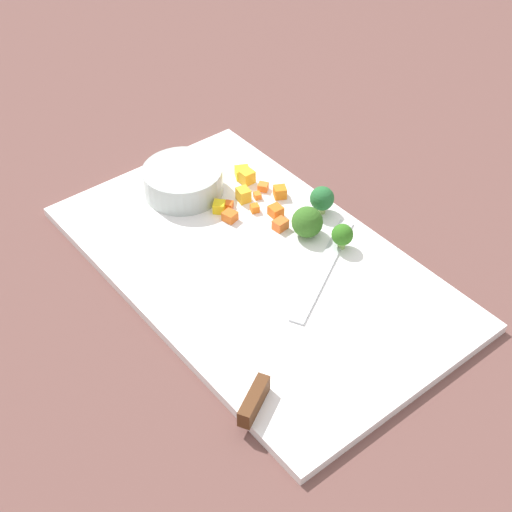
% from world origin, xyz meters
% --- Properties ---
extents(ground_plane, '(4.00, 4.00, 0.00)m').
position_xyz_m(ground_plane, '(0.00, 0.00, 0.00)').
color(ground_plane, brown).
extents(cutting_board, '(0.52, 0.31, 0.01)m').
position_xyz_m(cutting_board, '(0.00, 0.00, 0.01)').
color(cutting_board, white).
rests_on(cutting_board, ground_plane).
extents(prep_bowl, '(0.11, 0.11, 0.04)m').
position_xyz_m(prep_bowl, '(0.17, -0.01, 0.03)').
color(prep_bowl, '#B4BFBA').
rests_on(prep_bowl, cutting_board).
extents(chef_knife, '(0.18, 0.31, 0.02)m').
position_xyz_m(chef_knife, '(-0.13, 0.06, 0.02)').
color(chef_knife, silver).
rests_on(chef_knife, cutting_board).
extents(carrot_dice_0, '(0.02, 0.02, 0.01)m').
position_xyz_m(carrot_dice_0, '(0.11, -0.10, 0.02)').
color(carrot_dice_0, orange).
rests_on(carrot_dice_0, cutting_board).
extents(carrot_dice_1, '(0.01, 0.01, 0.01)m').
position_xyz_m(carrot_dice_1, '(0.08, -0.06, 0.02)').
color(carrot_dice_1, orange).
rests_on(carrot_dice_1, cutting_board).
extents(carrot_dice_2, '(0.02, 0.02, 0.01)m').
position_xyz_m(carrot_dice_2, '(0.08, -0.02, 0.02)').
color(carrot_dice_2, orange).
rests_on(carrot_dice_2, cutting_board).
extents(carrot_dice_3, '(0.01, 0.01, 0.01)m').
position_xyz_m(carrot_dice_3, '(0.10, -0.08, 0.02)').
color(carrot_dice_3, orange).
rests_on(carrot_dice_3, cutting_board).
extents(carrot_dice_4, '(0.02, 0.02, 0.01)m').
position_xyz_m(carrot_dice_4, '(0.06, -0.08, 0.02)').
color(carrot_dice_4, orange).
rests_on(carrot_dice_4, cutting_board).
extents(carrot_dice_5, '(0.02, 0.02, 0.01)m').
position_xyz_m(carrot_dice_5, '(0.11, -0.04, 0.02)').
color(carrot_dice_5, orange).
rests_on(carrot_dice_5, cutting_board).
extents(carrot_dice_6, '(0.02, 0.02, 0.01)m').
position_xyz_m(carrot_dice_6, '(0.03, -0.06, 0.02)').
color(carrot_dice_6, orange).
rests_on(carrot_dice_6, cutting_board).
extents(carrot_dice_7, '(0.02, 0.02, 0.02)m').
position_xyz_m(carrot_dice_7, '(0.08, -0.11, 0.02)').
color(carrot_dice_7, orange).
rests_on(carrot_dice_7, cutting_board).
extents(pepper_dice_0, '(0.02, 0.02, 0.02)m').
position_xyz_m(pepper_dice_0, '(0.14, -0.09, 0.02)').
color(pepper_dice_0, yellow).
rests_on(pepper_dice_0, cutting_board).
extents(pepper_dice_1, '(0.02, 0.02, 0.02)m').
position_xyz_m(pepper_dice_1, '(0.11, -0.06, 0.02)').
color(pepper_dice_1, yellow).
rests_on(pepper_dice_1, cutting_board).
extents(pepper_dice_2, '(0.03, 0.03, 0.02)m').
position_xyz_m(pepper_dice_2, '(0.15, -0.10, 0.02)').
color(pepper_dice_2, yellow).
rests_on(pepper_dice_2, cutting_board).
extents(pepper_dice_3, '(0.02, 0.02, 0.01)m').
position_xyz_m(pepper_dice_3, '(0.11, -0.02, 0.02)').
color(pepper_dice_3, yellow).
rests_on(pepper_dice_3, cutting_board).
extents(broccoli_floret_0, '(0.03, 0.03, 0.03)m').
position_xyz_m(broccoli_floret_0, '(-0.05, -0.10, 0.03)').
color(broccoli_floret_0, '#8EC059').
rests_on(broccoli_floret_0, cutting_board).
extents(broccoli_floret_1, '(0.04, 0.04, 0.04)m').
position_xyz_m(broccoli_floret_1, '(-0.00, -0.08, 0.03)').
color(broccoli_floret_1, '#91C06A').
rests_on(broccoli_floret_1, cutting_board).
extents(broccoli_floret_2, '(0.03, 0.03, 0.04)m').
position_xyz_m(broccoli_floret_2, '(0.02, -0.13, 0.03)').
color(broccoli_floret_2, '#98AF5F').
rests_on(broccoli_floret_2, cutting_board).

